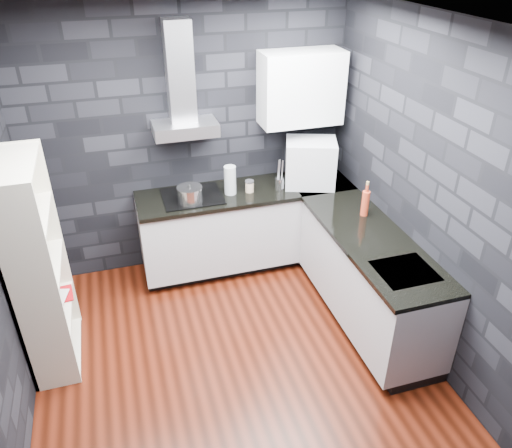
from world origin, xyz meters
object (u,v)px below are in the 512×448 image
pot (190,195)px  red_bottle (365,203)px  bookshelf (39,268)px  glass_vase (230,180)px  appliance_garage (310,164)px  fruit_bowl (36,272)px  storage_jar (250,187)px  utensil_crock (280,184)px

pot → red_bottle: size_ratio=0.98×
bookshelf → red_bottle: bearing=0.6°
glass_vase → bookshelf: bearing=-155.2°
appliance_garage → fruit_bowl: 2.74m
storage_jar → fruit_bowl: storage_jar is taller
appliance_garage → utensil_crock: bearing=-157.1°
glass_vase → bookshelf: 1.93m
red_bottle → storage_jar: bearing=139.1°
appliance_garage → fruit_bowl: bearing=-141.5°
pot → utensil_crock: size_ratio=1.99×
red_bottle → bookshelf: size_ratio=0.13×
utensil_crock → pot: bearing=-178.0°
storage_jar → utensil_crock: utensil_crock is taller
glass_vase → red_bottle: bearing=-36.1°
pot → glass_vase: bearing=10.9°
glass_vase → pot: bearing=-169.1°
pot → appliance_garage: (1.25, 0.05, 0.14)m
storage_jar → bookshelf: 2.10m
appliance_garage → storage_jar: bearing=-161.4°
bookshelf → utensil_crock: bearing=18.8°
utensil_crock → fruit_bowl: size_ratio=0.50×
storage_jar → appliance_garage: size_ratio=0.21×
fruit_bowl → glass_vase: bearing=27.8°
glass_vase → utensil_crock: bearing=-5.4°
storage_jar → appliance_garage: appliance_garage is taller
bookshelf → fruit_bowl: 0.12m
red_bottle → utensil_crock: bearing=127.9°
storage_jar → appliance_garage: 0.66m
pot → glass_vase: glass_vase is taller
glass_vase → red_bottle: 1.33m
red_bottle → fruit_bowl: size_ratio=1.00×
glass_vase → fruit_bowl: glass_vase is taller
glass_vase → utensil_crock: glass_vase is taller
glass_vase → appliance_garage: size_ratio=0.59×
pot → storage_jar: 0.62m
bookshelf → fruit_bowl: size_ratio=7.56×
glass_vase → bookshelf: (-1.75, -0.81, -0.14)m
pot → bookshelf: 1.52m
glass_vase → appliance_garage: 0.84m
red_bottle → bookshelf: (-2.82, -0.03, -0.12)m
appliance_garage → fruit_bowl: (-2.58, -0.89, -0.19)m
storage_jar → utensil_crock: (0.31, -0.03, 0.01)m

